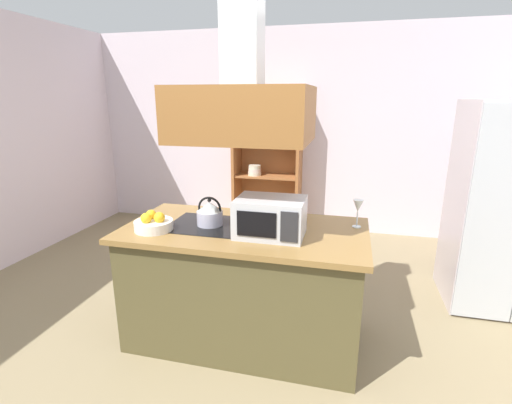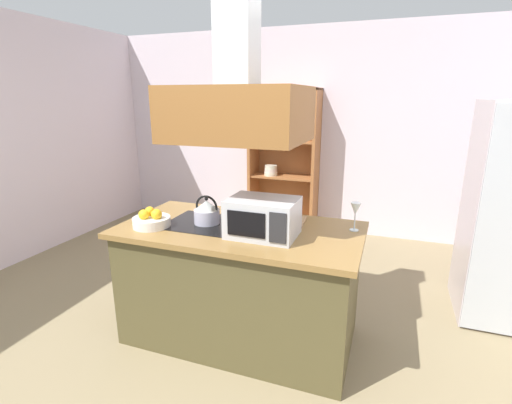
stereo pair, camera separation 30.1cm
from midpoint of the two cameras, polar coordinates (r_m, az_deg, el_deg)
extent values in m
plane|color=#847554|center=(2.93, -5.45, -22.71)|extent=(7.80, 7.80, 0.00)
cube|color=silver|center=(5.24, 5.25, 10.50)|extent=(6.00, 0.12, 2.70)
cube|color=#4E4728|center=(2.92, -4.74, -12.73)|extent=(1.68, 0.84, 0.86)
cube|color=olive|center=(2.73, -4.96, -4.39)|extent=(1.76, 0.92, 0.04)
cube|color=black|center=(2.82, -10.05, -3.48)|extent=(0.60, 0.48, 0.00)
cube|color=brown|center=(2.57, -5.39, 13.14)|extent=(0.90, 0.70, 0.36)
cube|color=#B8BFC2|center=(2.61, -5.76, 26.13)|extent=(0.24, 0.24, 0.82)
cube|color=#BFB3B9|center=(3.81, 32.42, -0.74)|extent=(0.90, 0.72, 1.80)
cube|color=#B3B9BF|center=(3.40, 30.71, -2.23)|extent=(0.44, 0.03, 1.76)
cube|color=#9D5E32|center=(5.24, -4.64, 6.25)|extent=(0.04, 0.40, 1.93)
cube|color=#9D5E32|center=(5.03, 4.89, 5.86)|extent=(0.04, 0.40, 1.93)
cube|color=#9D5E32|center=(5.04, 0.03, 16.77)|extent=(0.91, 0.40, 0.03)
cube|color=#9D5E32|center=(5.35, 0.03, -3.74)|extent=(0.91, 0.40, 0.08)
cube|color=#9D5E32|center=(5.30, 0.53, 6.41)|extent=(0.91, 0.02, 1.93)
cube|color=#9D5E32|center=(5.15, 0.03, 3.96)|extent=(0.83, 0.36, 0.02)
cube|color=#9D5E32|center=(5.07, 0.03, 9.30)|extent=(0.83, 0.36, 0.02)
cylinder|color=beige|center=(5.14, -1.89, 4.34)|extent=(0.18, 0.18, 0.05)
cylinder|color=beige|center=(5.13, -1.90, 4.84)|extent=(0.17, 0.17, 0.05)
cylinder|color=beige|center=(5.12, -1.90, 5.33)|extent=(0.16, 0.16, 0.05)
cylinder|color=silver|center=(5.00, 1.15, 10.03)|extent=(0.01, 0.01, 0.12)
cone|color=silver|center=(4.99, 1.16, 11.18)|extent=(0.07, 0.07, 0.08)
cylinder|color=silver|center=(4.97, 2.82, 9.98)|extent=(0.01, 0.01, 0.12)
cone|color=silver|center=(4.96, 2.84, 11.13)|extent=(0.07, 0.07, 0.08)
cylinder|color=#B1B0C8|center=(2.80, -10.10, -2.43)|extent=(0.19, 0.19, 0.11)
cone|color=#B6C1C2|center=(2.78, -10.19, -0.74)|extent=(0.18, 0.18, 0.07)
sphere|color=black|center=(2.76, -10.23, 0.23)|extent=(0.03, 0.03, 0.03)
torus|color=black|center=(2.78, -10.17, -1.02)|extent=(0.18, 0.02, 0.18)
cube|color=tan|center=(2.87, 1.39, -2.71)|extent=(0.36, 0.26, 0.02)
cube|color=#B7BABF|center=(2.54, -1.19, -2.35)|extent=(0.46, 0.34, 0.26)
cube|color=black|center=(2.39, -3.56, -3.49)|extent=(0.26, 0.01, 0.17)
cube|color=#262628|center=(2.34, 1.39, -3.91)|extent=(0.11, 0.01, 0.20)
cylinder|color=silver|center=(2.79, 12.09, -3.73)|extent=(0.06, 0.06, 0.01)
cylinder|color=silver|center=(2.78, 12.16, -2.60)|extent=(0.01, 0.01, 0.11)
cone|color=silver|center=(2.75, 12.27, -0.62)|extent=(0.08, 0.08, 0.09)
cylinder|color=silver|center=(2.80, -18.29, -3.44)|extent=(0.27, 0.27, 0.07)
sphere|color=yellow|center=(2.75, -17.56, -2.32)|extent=(0.08, 0.08, 0.08)
sphere|color=yellow|center=(2.83, -18.64, -1.88)|extent=(0.07, 0.07, 0.07)
sphere|color=yellow|center=(2.76, -19.42, -2.40)|extent=(0.08, 0.08, 0.08)
camera|label=1|loc=(0.15, -92.86, -0.80)|focal=26.31mm
camera|label=2|loc=(0.15, 87.14, 0.80)|focal=26.31mm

